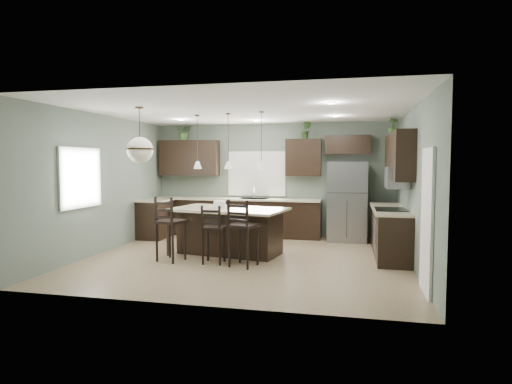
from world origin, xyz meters
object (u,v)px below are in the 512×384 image
(kitchen_island, at_px, (229,231))
(bar_stool_right, at_px, (244,233))
(refrigerator, at_px, (347,201))
(bar_stool_center, at_px, (214,234))
(plant_back_left, at_px, (184,131))
(bar_stool_left, at_px, (171,229))
(serving_dish, at_px, (220,204))

(kitchen_island, relative_size, bar_stool_right, 1.85)
(refrigerator, relative_size, bar_stool_center, 1.73)
(bar_stool_right, relative_size, plant_back_left, 2.65)
(bar_stool_left, bearing_deg, kitchen_island, 56.63)
(refrigerator, xyz_separation_m, kitchen_island, (-2.29, -2.03, -0.46))
(serving_dish, bearing_deg, bar_stool_center, -80.16)
(kitchen_island, relative_size, bar_stool_center, 2.07)
(serving_dish, bearing_deg, plant_back_left, 126.23)
(bar_stool_left, distance_m, plant_back_left, 3.78)
(refrigerator, relative_size, plant_back_left, 4.09)
(refrigerator, distance_m, bar_stool_center, 3.69)
(refrigerator, relative_size, bar_stool_left, 1.53)
(refrigerator, bearing_deg, bar_stool_center, -129.67)
(refrigerator, distance_m, plant_back_left, 4.46)
(serving_dish, relative_size, bar_stool_left, 0.20)
(bar_stool_center, xyz_separation_m, bar_stool_right, (0.59, -0.12, 0.06))
(kitchen_island, height_order, plant_back_left, plant_back_left)
(refrigerator, height_order, bar_stool_left, refrigerator)
(plant_back_left, bearing_deg, bar_stool_center, -59.85)
(bar_stool_left, distance_m, bar_stool_center, 0.84)
(refrigerator, bearing_deg, kitchen_island, -138.44)
(bar_stool_center, bearing_deg, bar_stool_left, 177.58)
(bar_stool_center, xyz_separation_m, plant_back_left, (-1.78, 3.06, 2.09))
(serving_dish, bearing_deg, bar_stool_right, -52.36)
(serving_dish, height_order, plant_back_left, plant_back_left)
(plant_back_left, bearing_deg, kitchen_island, -51.05)
(bar_stool_center, relative_size, bar_stool_right, 0.89)
(refrigerator, xyz_separation_m, bar_stool_center, (-2.34, -2.82, -0.39))
(kitchen_island, xyz_separation_m, bar_stool_left, (-0.89, -0.79, 0.14))
(bar_stool_center, bearing_deg, bar_stool_right, -13.62)
(kitchen_island, relative_size, plant_back_left, 4.91)
(bar_stool_center, bearing_deg, refrigerator, 48.26)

